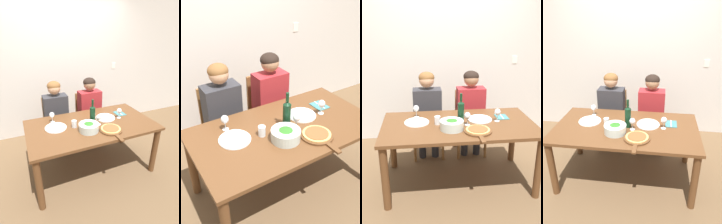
% 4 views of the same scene
% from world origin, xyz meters
% --- Properties ---
extents(ground_plane, '(40.00, 40.00, 0.00)m').
position_xyz_m(ground_plane, '(0.00, 0.00, 0.00)').
color(ground_plane, brown).
extents(back_wall, '(10.00, 0.06, 2.70)m').
position_xyz_m(back_wall, '(0.00, 1.39, 1.35)').
color(back_wall, silver).
rests_on(back_wall, ground).
extents(dining_table, '(1.72, 0.94, 0.75)m').
position_xyz_m(dining_table, '(0.00, 0.00, 0.64)').
color(dining_table, brown).
rests_on(dining_table, ground).
extents(chair_left, '(0.42, 0.42, 0.90)m').
position_xyz_m(chair_left, '(-0.33, 0.79, 0.48)').
color(chair_left, brown).
rests_on(chair_left, ground).
extents(chair_right, '(0.42, 0.42, 0.90)m').
position_xyz_m(chair_right, '(0.27, 0.79, 0.48)').
color(chair_right, brown).
rests_on(chair_right, ground).
extents(person_woman, '(0.47, 0.51, 1.21)m').
position_xyz_m(person_woman, '(-0.33, 0.68, 0.73)').
color(person_woman, '#28282D').
rests_on(person_woman, ground).
extents(person_man, '(0.47, 0.51, 1.21)m').
position_xyz_m(person_man, '(0.27, 0.68, 0.73)').
color(person_man, '#28282D').
rests_on(person_man, ground).
extents(wine_bottle, '(0.07, 0.07, 0.35)m').
position_xyz_m(wine_bottle, '(0.02, 0.01, 0.89)').
color(wine_bottle, black).
rests_on(wine_bottle, dining_table).
extents(broccoli_bowl, '(0.26, 0.26, 0.11)m').
position_xyz_m(broccoli_bowl, '(-0.10, -0.15, 0.80)').
color(broccoli_bowl, silver).
rests_on(broccoli_bowl, dining_table).
extents(dinner_plate_left, '(0.28, 0.28, 0.02)m').
position_xyz_m(dinner_plate_left, '(-0.47, 0.08, 0.76)').
color(dinner_plate_left, white).
rests_on(dinner_plate_left, dining_table).
extents(dinner_plate_right, '(0.28, 0.28, 0.02)m').
position_xyz_m(dinner_plate_right, '(0.26, 0.09, 0.76)').
color(dinner_plate_right, white).
rests_on(dinner_plate_right, dining_table).
extents(pizza_on_board, '(0.29, 0.43, 0.04)m').
position_xyz_m(pizza_on_board, '(0.16, -0.26, 0.76)').
color(pizza_on_board, brown).
rests_on(pizza_on_board, dining_table).
extents(wine_glass_left, '(0.07, 0.07, 0.15)m').
position_xyz_m(wine_glass_left, '(-0.48, 0.26, 0.85)').
color(wine_glass_left, silver).
rests_on(wine_glass_left, dining_table).
extents(wine_glass_right, '(0.07, 0.07, 0.15)m').
position_xyz_m(wine_glass_right, '(0.45, 0.02, 0.85)').
color(wine_glass_right, silver).
rests_on(wine_glass_right, dining_table).
extents(wine_glass_centre, '(0.07, 0.07, 0.15)m').
position_xyz_m(wine_glass_centre, '(0.09, -0.05, 0.85)').
color(wine_glass_centre, silver).
rests_on(wine_glass_centre, dining_table).
extents(water_tumbler, '(0.07, 0.07, 0.09)m').
position_xyz_m(water_tumbler, '(-0.24, 0.01, 0.80)').
color(water_tumbler, silver).
rests_on(water_tumbler, dining_table).
extents(fork_on_napkin, '(0.14, 0.18, 0.01)m').
position_xyz_m(fork_on_napkin, '(0.54, 0.15, 0.75)').
color(fork_on_napkin, '#387075').
rests_on(fork_on_napkin, dining_table).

